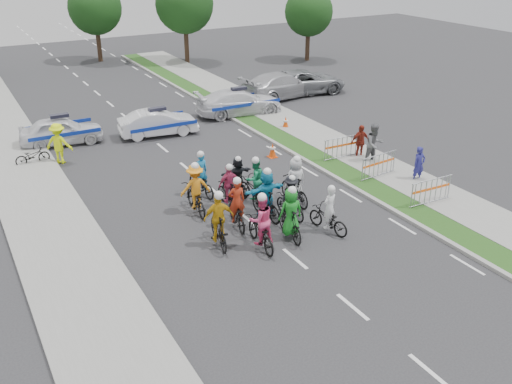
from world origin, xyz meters
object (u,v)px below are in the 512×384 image
cone_0 (273,150)px  tree_1 (185,4)px  civilian_sedan (281,85)px  rider_3 (219,224)px  rider_2 (261,227)px  rider_8 (255,185)px  rider_5 (266,197)px  parked_bike (32,156)px  rider_11 (237,178)px  rider_10 (195,193)px  spectator_0 (419,164)px  barrier_0 (431,192)px  rider_7 (295,185)px  rider_12 (201,180)px  civilian_suv (304,82)px  tree_4 (95,8)px  barrier_1 (378,167)px  cone_1 (286,123)px  rider_9 (229,190)px  spectator_2 (360,142)px  police_car_0 (61,131)px  rider_6 (236,210)px  rider_0 (328,216)px  tree_2 (309,12)px  police_car_1 (158,123)px  spectator_1 (374,144)px  marshal_hiviz (59,143)px  rider_4 (290,201)px  rider_1 (290,218)px  police_car_2 (239,102)px

cone_0 → tree_1: tree_1 is taller
civilian_sedan → rider_3: bearing=132.9°
rider_2 → rider_8: size_ratio=1.04×
rider_5 → parked_bike: (-6.57, 9.87, -0.45)m
rider_11 → civilian_sedan: 14.98m
rider_2 → rider_8: bearing=-109.9°
rider_10 → spectator_0: bearing=173.4°
barrier_0 → cone_0: bearing=109.4°
rider_3 → cone_0: size_ratio=2.91×
rider_3 → rider_7: bearing=-149.2°
rider_12 → tree_1: tree_1 is taller
rider_2 → civilian_suv: bearing=-121.7°
rider_7 → cone_0: (1.85, 4.77, -0.45)m
cone_0 → civilian_suv: bearing=49.3°
rider_12 → tree_4: size_ratio=0.31×
barrier_1 → cone_1: barrier_1 is taller
rider_9 → rider_11: 1.09m
spectator_2 → rider_3: bearing=-149.4°
police_car_0 → civilian_suv: civilian_suv is taller
rider_6 → cone_0: size_ratio=2.87×
rider_0 → tree_4: size_ratio=0.30×
police_car_0 → tree_2: tree_2 is taller
rider_5 → rider_12: rider_5 is taller
police_car_1 → spectator_0: spectator_0 is taller
barrier_1 → spectator_0: bearing=-39.7°
rider_12 → spectator_2: size_ratio=1.19×
police_car_1 → rider_5: bearing=-171.5°
spectator_1 → marshal_hiviz: (-12.44, 7.10, 0.00)m
police_car_0 → spectator_1: bearing=-121.0°
rider_12 → cone_0: size_ratio=2.75×
rider_3 → police_car_1: (2.28, 11.88, -0.11)m
police_car_1 → cone_1: (6.33, -2.37, -0.32)m
rider_10 → rider_4: bearing=149.2°
rider_1 → rider_9: (-0.69, 3.28, -0.08)m
rider_0 → rider_1: rider_1 is taller
rider_0 → rider_3: size_ratio=0.92×
parked_bike → rider_3: bearing=-163.4°
rider_0 → barrier_1: bearing=-160.5°
police_car_2 → cone_0: size_ratio=7.17×
tree_2 → rider_2: bearing=-126.9°
rider_6 → parked_bike: rider_6 is taller
barrier_1 → cone_0: (-2.63, 4.43, -0.22)m
rider_8 → rider_3: bearing=31.1°
rider_4 → rider_5: rider_5 is taller
rider_6 → civilian_sedan: size_ratio=0.36×
rider_0 → rider_3: bearing=-26.8°
rider_0 → civilian_sedan: rider_0 is taller
rider_11 → spectator_1: 6.99m
rider_3 → barrier_1: 8.64m
rider_3 → spectator_1: 9.96m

